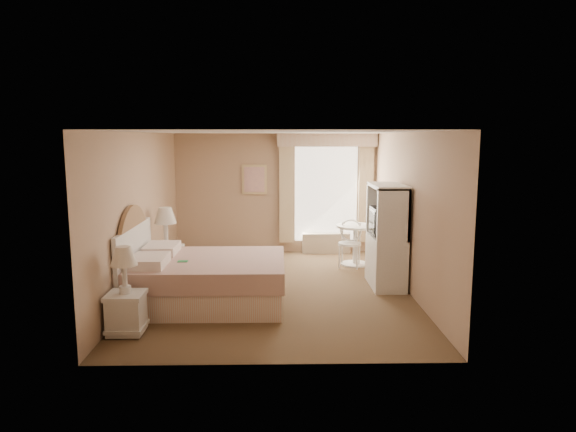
{
  "coord_description": "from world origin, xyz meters",
  "views": [
    {
      "loc": [
        0.05,
        -7.97,
        2.43
      ],
      "look_at": [
        0.21,
        0.3,
        1.15
      ],
      "focal_mm": 32.0,
      "sensor_mm": 36.0,
      "label": 1
    }
  ],
  "objects_px": {
    "bed": "(199,278)",
    "nightstand_near": "(126,302)",
    "nightstand_far": "(167,254)",
    "armoire": "(387,244)",
    "cafe_chair": "(350,240)",
    "round_table": "(355,238)"
  },
  "relations": [
    {
      "from": "bed",
      "to": "nightstand_far",
      "type": "distance_m",
      "value": 1.39
    },
    {
      "from": "bed",
      "to": "nightstand_far",
      "type": "bearing_deg",
      "value": 121.71
    },
    {
      "from": "nightstand_near",
      "to": "armoire",
      "type": "height_order",
      "value": "armoire"
    },
    {
      "from": "nightstand_far",
      "to": "armoire",
      "type": "bearing_deg",
      "value": -5.22
    },
    {
      "from": "nightstand_far",
      "to": "armoire",
      "type": "height_order",
      "value": "armoire"
    },
    {
      "from": "nightstand_near",
      "to": "cafe_chair",
      "type": "relative_size",
      "value": 1.23
    },
    {
      "from": "cafe_chair",
      "to": "round_table",
      "type": "bearing_deg",
      "value": 60.45
    },
    {
      "from": "bed",
      "to": "armoire",
      "type": "height_order",
      "value": "armoire"
    },
    {
      "from": "bed",
      "to": "cafe_chair",
      "type": "distance_m",
      "value": 3.31
    },
    {
      "from": "nightstand_near",
      "to": "nightstand_far",
      "type": "xyz_separation_m",
      "value": [
        -0.0,
        2.36,
        0.06
      ]
    },
    {
      "from": "bed",
      "to": "nightstand_near",
      "type": "distance_m",
      "value": 1.39
    },
    {
      "from": "bed",
      "to": "cafe_chair",
      "type": "xyz_separation_m",
      "value": [
        2.51,
        2.14,
        0.14
      ]
    },
    {
      "from": "nightstand_near",
      "to": "round_table",
      "type": "bearing_deg",
      "value": 45.7
    },
    {
      "from": "round_table",
      "to": "cafe_chair",
      "type": "distance_m",
      "value": 0.16
    },
    {
      "from": "nightstand_near",
      "to": "cafe_chair",
      "type": "height_order",
      "value": "nightstand_near"
    },
    {
      "from": "nightstand_near",
      "to": "nightstand_far",
      "type": "relative_size",
      "value": 0.88
    },
    {
      "from": "armoire",
      "to": "nightstand_far",
      "type": "bearing_deg",
      "value": 174.78
    },
    {
      "from": "nightstand_near",
      "to": "nightstand_far",
      "type": "height_order",
      "value": "nightstand_far"
    },
    {
      "from": "bed",
      "to": "round_table",
      "type": "height_order",
      "value": "bed"
    },
    {
      "from": "bed",
      "to": "nightstand_near",
      "type": "relative_size",
      "value": 2.06
    },
    {
      "from": "bed",
      "to": "nightstand_far",
      "type": "height_order",
      "value": "bed"
    },
    {
      "from": "nightstand_far",
      "to": "cafe_chair",
      "type": "bearing_deg",
      "value": 16.61
    }
  ]
}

